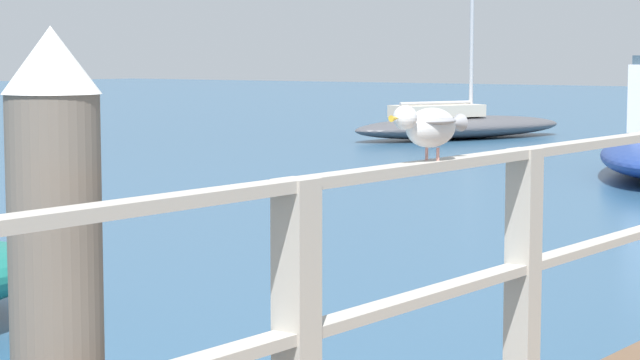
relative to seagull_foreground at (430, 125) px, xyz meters
name	(u,v)px	position (x,y,z in m)	size (l,w,h in m)	color
seagull_foreground	(430,125)	(0.00, 0.00, 0.00)	(0.18, 0.48, 0.21)	white
boat_1	(459,125)	(-13.10, 22.62, -1.47)	(3.94, 6.67, 6.69)	#4C4C51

